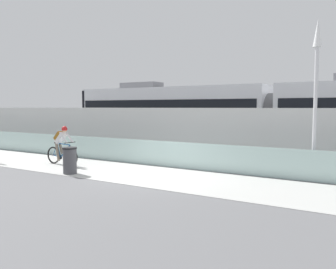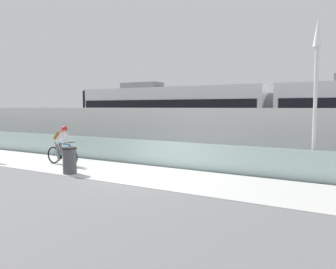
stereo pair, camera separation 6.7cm
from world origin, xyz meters
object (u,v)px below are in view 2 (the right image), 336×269
(lamp_post_antenna, at_px, (316,79))
(trash_bin, at_px, (70,161))
(cyclist_on_bike, at_px, (62,145))
(tram, at_px, (274,117))

(lamp_post_antenna, xyz_separation_m, trash_bin, (-7.60, -3.40, -2.81))
(cyclist_on_bike, xyz_separation_m, trash_bin, (1.80, -1.25, -0.32))
(lamp_post_antenna, bearing_deg, trash_bin, -155.91)
(tram, xyz_separation_m, lamp_post_antenna, (2.50, -4.70, 1.40))
(lamp_post_antenna, distance_m, trash_bin, 8.79)
(tram, height_order, lamp_post_antenna, lamp_post_antenna)
(cyclist_on_bike, relative_size, lamp_post_antenna, 0.34)
(tram, bearing_deg, trash_bin, -122.21)
(cyclist_on_bike, relative_size, trash_bin, 1.84)
(cyclist_on_bike, xyz_separation_m, lamp_post_antenna, (9.40, 2.15, 2.49))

